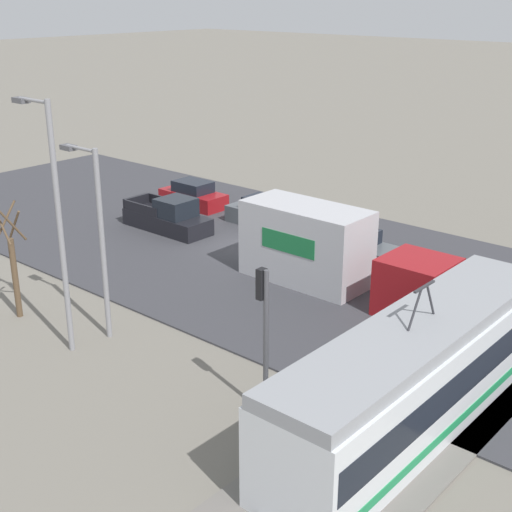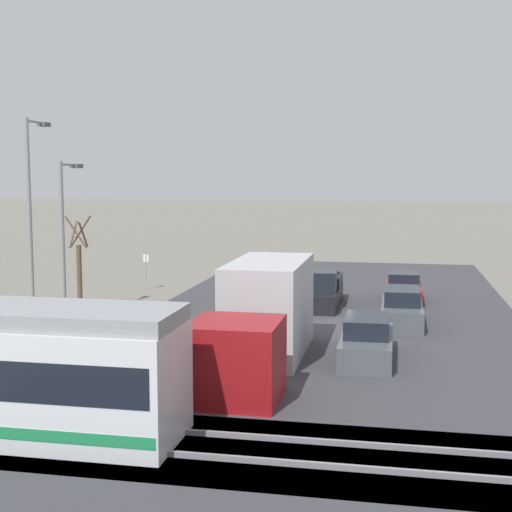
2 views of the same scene
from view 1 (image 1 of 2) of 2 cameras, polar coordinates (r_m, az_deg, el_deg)
The scene contains 12 objects.
ground_plane at distance 36.52m, azimuth -1.43°, elevation 0.80°, with size 320.00×320.00×0.00m, color slate.
road_surface at distance 36.51m, azimuth -1.43°, elevation 0.86°, with size 17.35×46.44×0.08m.
light_rail_tram at distance 21.77m, azimuth 12.72°, elevation -9.22°, with size 12.50×2.83×4.44m.
box_truck at distance 30.86m, azimuth 5.99°, elevation 0.24°, with size 2.62×9.73×3.45m.
pickup_truck at distance 38.84m, azimuth -7.01°, elevation 3.08°, with size 1.93×5.22×1.88m.
sedan_car_0 at distance 43.18m, azimuth -5.05°, elevation 4.83°, with size 1.82×4.23×1.53m.
sedan_car_1 at distance 39.21m, azimuth 0.89°, elevation 3.33°, with size 1.77×4.77×1.60m.
sedan_car_2 at distance 34.63m, azimuth 7.67°, elevation 0.76°, with size 1.80×4.61×1.55m.
traffic_light_pole at distance 21.09m, azimuth 0.64°, elevation -5.27°, with size 0.28×0.47×4.77m.
street_tree at distance 29.48m, azimuth -18.81°, elevation -0.81°, with size 1.11×0.92×4.69m.
street_lamp_near_crossing at distance 26.29m, azimuth -12.57°, elevation 2.08°, with size 0.36×1.95×7.20m.
street_lamp_mid_block at distance 25.28m, azimuth -15.74°, elevation 3.30°, with size 0.36×1.95×9.02m.
Camera 1 is at (25.39, 23.20, 12.27)m, focal length 50.00 mm.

